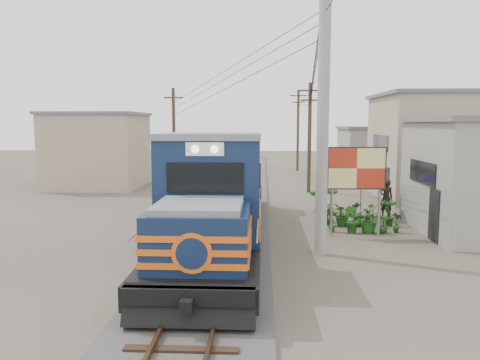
# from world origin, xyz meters

# --- Properties ---
(ground) EXTENTS (120.00, 120.00, 0.00)m
(ground) POSITION_xyz_m (0.00, 0.00, 0.00)
(ground) COLOR #473F35
(ground) RESTS_ON ground
(ballast) EXTENTS (3.60, 70.00, 0.16)m
(ballast) POSITION_xyz_m (0.00, 10.00, 0.08)
(ballast) COLOR #595651
(ballast) RESTS_ON ground
(track) EXTENTS (1.15, 70.00, 0.12)m
(track) POSITION_xyz_m (0.00, 10.00, 0.26)
(track) COLOR #51331E
(track) RESTS_ON ground
(locomotive) EXTENTS (2.98, 16.22, 4.02)m
(locomotive) POSITION_xyz_m (0.00, 1.13, 1.75)
(locomotive) COLOR black
(locomotive) RESTS_ON ground
(utility_pole_main) EXTENTS (0.40, 0.40, 10.00)m
(utility_pole_main) POSITION_xyz_m (3.50, -0.50, 5.00)
(utility_pole_main) COLOR #9E9B93
(utility_pole_main) RESTS_ON ground
(wooden_pole_mid) EXTENTS (1.60, 0.24, 7.00)m
(wooden_pole_mid) POSITION_xyz_m (4.50, 14.00, 3.68)
(wooden_pole_mid) COLOR #4C3826
(wooden_pole_mid) RESTS_ON ground
(wooden_pole_far) EXTENTS (1.60, 0.24, 7.50)m
(wooden_pole_far) POSITION_xyz_m (4.80, 28.00, 3.93)
(wooden_pole_far) COLOR #4C3826
(wooden_pole_far) RESTS_ON ground
(wooden_pole_left) EXTENTS (1.60, 0.24, 7.00)m
(wooden_pole_left) POSITION_xyz_m (-5.00, 18.00, 3.68)
(wooden_pole_left) COLOR #4C3826
(wooden_pole_left) RESTS_ON ground
(power_lines) EXTENTS (9.65, 19.00, 3.30)m
(power_lines) POSITION_xyz_m (-0.14, 8.49, 7.56)
(power_lines) COLOR black
(power_lines) RESTS_ON ground
(shophouse_mid) EXTENTS (8.40, 7.35, 6.20)m
(shophouse_mid) POSITION_xyz_m (12.50, 12.00, 3.11)
(shophouse_mid) COLOR tan
(shophouse_mid) RESTS_ON ground
(shophouse_back) EXTENTS (6.30, 6.30, 4.20)m
(shophouse_back) POSITION_xyz_m (11.00, 22.00, 2.11)
(shophouse_back) COLOR gray
(shophouse_back) RESTS_ON ground
(shophouse_left) EXTENTS (6.30, 6.30, 5.20)m
(shophouse_left) POSITION_xyz_m (-10.00, 16.00, 2.61)
(shophouse_left) COLOR tan
(shophouse_left) RESTS_ON ground
(billboard) EXTENTS (2.29, 0.23, 3.54)m
(billboard) POSITION_xyz_m (5.18, 2.16, 2.61)
(billboard) COLOR #99999E
(billboard) RESTS_ON ground
(market_umbrella) EXTENTS (2.49, 2.49, 2.29)m
(market_umbrella) POSITION_xyz_m (6.15, 5.87, 2.01)
(market_umbrella) COLOR black
(market_umbrella) RESTS_ON ground
(vendor) EXTENTS (0.69, 0.48, 1.81)m
(vendor) POSITION_xyz_m (7.41, 6.16, 0.91)
(vendor) COLOR black
(vendor) RESTS_ON ground
(plant_nursery) EXTENTS (3.42, 3.40, 1.12)m
(plant_nursery) POSITION_xyz_m (5.46, 3.62, 0.48)
(plant_nursery) COLOR #1C4D16
(plant_nursery) RESTS_ON ground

